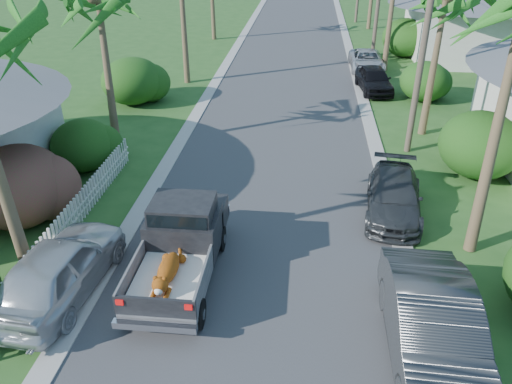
# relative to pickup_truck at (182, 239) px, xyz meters

# --- Properties ---
(road) EXTENTS (8.00, 100.00, 0.02)m
(road) POSITION_rel_pickup_truck_xyz_m (2.05, 20.97, -1.00)
(road) COLOR #38383A
(road) RESTS_ON ground
(curb_left) EXTENTS (0.60, 100.00, 0.06)m
(curb_left) POSITION_rel_pickup_truck_xyz_m (-2.25, 20.97, -0.98)
(curb_left) COLOR #A5A39E
(curb_left) RESTS_ON ground
(curb_right) EXTENTS (0.60, 100.00, 0.06)m
(curb_right) POSITION_rel_pickup_truck_xyz_m (6.35, 20.97, -0.98)
(curb_right) COLOR #A5A39E
(curb_right) RESTS_ON ground
(pickup_truck) EXTENTS (1.98, 5.12, 2.06)m
(pickup_truck) POSITION_rel_pickup_truck_xyz_m (0.00, 0.00, 0.00)
(pickup_truck) COLOR black
(pickup_truck) RESTS_ON ground
(parked_car_rn) EXTENTS (1.84, 5.20, 1.71)m
(parked_car_rn) POSITION_rel_pickup_truck_xyz_m (6.23, -2.69, -0.16)
(parked_car_rn) COLOR #2D2F32
(parked_car_rn) RESTS_ON ground
(parked_car_rm) EXTENTS (2.30, 4.53, 1.26)m
(parked_car_rm) POSITION_rel_pickup_truck_xyz_m (6.30, 3.73, -0.38)
(parked_car_rm) COLOR #313436
(parked_car_rm) RESTS_ON ground
(parked_car_rf) EXTENTS (2.11, 4.23, 1.38)m
(parked_car_rf) POSITION_rel_pickup_truck_xyz_m (7.05, 17.28, -0.32)
(parked_car_rf) COLOR black
(parked_car_rf) RESTS_ON ground
(parked_car_rd) EXTENTS (2.11, 4.47, 1.23)m
(parked_car_rd) POSITION_rel_pickup_truck_xyz_m (7.05, 21.82, -0.39)
(parked_car_rd) COLOR silver
(parked_car_rd) RESTS_ON ground
(parked_car_ln) EXTENTS (2.28, 4.84, 1.60)m
(parked_car_ln) POSITION_rel_pickup_truck_xyz_m (-2.94, -1.36, -0.21)
(parked_car_ln) COLOR silver
(parked_car_ln) RESTS_ON ground
(shrub_l_b) EXTENTS (3.00, 3.30, 2.60)m
(shrub_l_b) POSITION_rel_pickup_truck_xyz_m (-5.75, 1.97, 0.29)
(shrub_l_b) COLOR #9E1638
(shrub_l_b) RESTS_ON ground
(shrub_l_c) EXTENTS (2.40, 2.64, 2.00)m
(shrub_l_c) POSITION_rel_pickup_truck_xyz_m (-5.35, 5.97, -0.01)
(shrub_l_c) COLOR #184012
(shrub_l_c) RESTS_ON ground
(shrub_l_d) EXTENTS (3.20, 3.52, 2.40)m
(shrub_l_d) POSITION_rel_pickup_truck_xyz_m (-5.95, 13.97, 0.19)
(shrub_l_d) COLOR #184012
(shrub_l_d) RESTS_ON ground
(shrub_r_b) EXTENTS (3.00, 3.30, 2.50)m
(shrub_r_b) POSITION_rel_pickup_truck_xyz_m (9.85, 6.97, 0.24)
(shrub_r_b) COLOR #184012
(shrub_r_b) RESTS_ON ground
(shrub_r_c) EXTENTS (2.60, 2.86, 2.10)m
(shrub_r_c) POSITION_rel_pickup_truck_xyz_m (9.55, 15.97, 0.04)
(shrub_r_c) COLOR #184012
(shrub_r_c) RESTS_ON ground
(shrub_r_d) EXTENTS (3.20, 3.52, 2.60)m
(shrub_r_d) POSITION_rel_pickup_truck_xyz_m (10.05, 25.97, 0.29)
(shrub_r_d) COLOR #184012
(shrub_r_d) RESTS_ON ground
(picket_fence) EXTENTS (0.10, 11.00, 1.00)m
(picket_fence) POSITION_rel_pickup_truck_xyz_m (-3.95, 1.47, -0.51)
(picket_fence) COLOR white
(picket_fence) RESTS_ON ground
(house_right_far) EXTENTS (9.00, 8.00, 4.60)m
(house_right_far) POSITION_rel_pickup_truck_xyz_m (15.05, 25.97, 1.11)
(house_right_far) COLOR silver
(house_right_far) RESTS_ON ground
(utility_pole_b) EXTENTS (1.60, 0.26, 9.00)m
(utility_pole_b) POSITION_rel_pickup_truck_xyz_m (7.65, 8.97, 3.59)
(utility_pole_b) COLOR brown
(utility_pole_b) RESTS_ON ground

